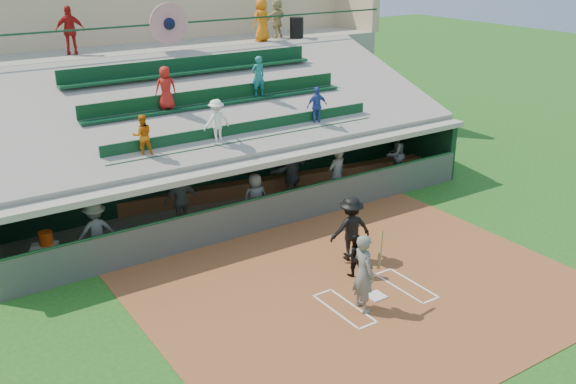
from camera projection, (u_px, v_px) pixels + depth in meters
ground at (376, 297)px, 16.22m from camera, size 100.00×100.00×0.00m
dirt_slab at (363, 289)px, 16.60m from camera, size 11.00×9.00×0.02m
home_plate at (376, 296)px, 16.20m from camera, size 0.43×0.43×0.03m
batters_box_chalk at (376, 296)px, 16.21m from camera, size 2.65×1.85×0.01m
dugout_floor at (244, 210)px, 21.46m from camera, size 16.00×3.50×0.04m
concourse_slab at (159, 104)px, 25.88m from camera, size 20.00×3.00×4.60m
grandstand at (191, 121)px, 23.57m from camera, size 20.40×10.40×7.80m
batter_at_plate at (364, 273)px, 15.30m from camera, size 0.91×0.81×1.98m
catcher at (354, 255)px, 17.05m from camera, size 0.70×0.62×1.20m
home_umpire at (351, 228)px, 17.84m from camera, size 1.31×0.92×1.85m
dugout_bench at (226, 191)px, 22.35m from camera, size 16.17×3.11×0.49m
white_table at (46, 256)px, 17.59m from camera, size 0.85×0.74×0.62m
water_cooler at (46, 238)px, 17.47m from camera, size 0.37×0.37×0.37m
dugout_player_a at (96, 231)px, 17.78m from camera, size 1.15×0.70×1.74m
dugout_player_b at (181, 201)px, 19.76m from camera, size 1.11×0.55×1.82m
dugout_player_c at (255, 198)px, 20.20m from camera, size 0.86×0.63×1.62m
dugout_player_d at (292, 170)px, 22.22m from camera, size 1.91×1.08×1.97m
dugout_player_e at (337, 175)px, 21.71m from camera, size 0.78×0.57×1.97m
dugout_player_f at (394, 154)px, 23.81m from camera, size 1.14×1.00×2.00m
trash_bin at (297, 28)px, 27.01m from camera, size 0.57×0.57×0.86m
concourse_staff_a at (70, 31)px, 22.80m from camera, size 1.08×0.68×1.71m
concourse_staff_b at (262, 20)px, 25.96m from camera, size 0.94×0.73×1.71m
concourse_staff_c at (277, 18)px, 26.98m from camera, size 1.57×1.06×1.62m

